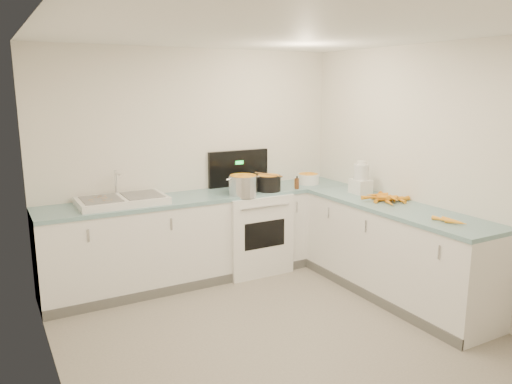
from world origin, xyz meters
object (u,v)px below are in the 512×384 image
sink (122,200)px  steel_pot (243,186)px  mixing_bowl (308,179)px  stove (250,229)px  black_pot (268,184)px  extract_bottle (297,184)px  spice_jar (297,183)px  food_processor (361,180)px

sink → steel_pot: (1.27, -0.19, 0.06)m
mixing_bowl → stove: bearing=178.5°
black_pot → extract_bottle: bearing=-11.3°
stove → steel_pot: stove is taller
stove → mixing_bowl: size_ratio=5.18×
extract_bottle → stove: bearing=157.0°
stove → spice_jar: (0.53, -0.15, 0.52)m
black_pot → mixing_bowl: black_pot is taller
mixing_bowl → food_processor: (0.18, -0.74, 0.09)m
black_pot → extract_bottle: (0.34, -0.07, -0.02)m
stove → sink: size_ratio=1.58×
spice_jar → black_pot: bearing=179.5°
mixing_bowl → spice_jar: 0.28m
steel_pot → food_processor: (1.15, -0.58, 0.06)m
black_pot → mixing_bowl: bearing=11.0°
black_pot → spice_jar: bearing=-0.5°
sink → mixing_bowl: 2.23m
spice_jar → food_processor: bearing=-54.6°
stove → spice_jar: stove is taller
mixing_bowl → spice_jar: size_ratio=2.57×
mixing_bowl → extract_bottle: size_ratio=2.12×
food_processor → mixing_bowl: bearing=104.0°
black_pot → sink: bearing=174.4°
spice_jar → food_processor: food_processor is taller
stove → food_processor: 1.38m
extract_bottle → food_processor: (0.47, -0.55, 0.09)m
black_pot → spice_jar: 0.38m
mixing_bowl → black_pot: bearing=-169.0°
spice_jar → food_processor: 0.76m
sink → black_pot: 1.61m
mixing_bowl → extract_bottle: 0.35m
sink → spice_jar: 1.99m
steel_pot → mixing_bowl: size_ratio=1.20×
black_pot → food_processor: 1.02m
steel_pot → spice_jar: steel_pot is taller
stove → spice_jar: bearing=-15.3°
sink → spice_jar: bearing=-4.7°
sink → food_processor: (2.42, -0.77, 0.12)m
sink → black_pot: size_ratio=3.12×
stove → black_pot: size_ratio=4.94×
extract_bottle → black_pot: bearing=168.7°
spice_jar → sink: bearing=175.3°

